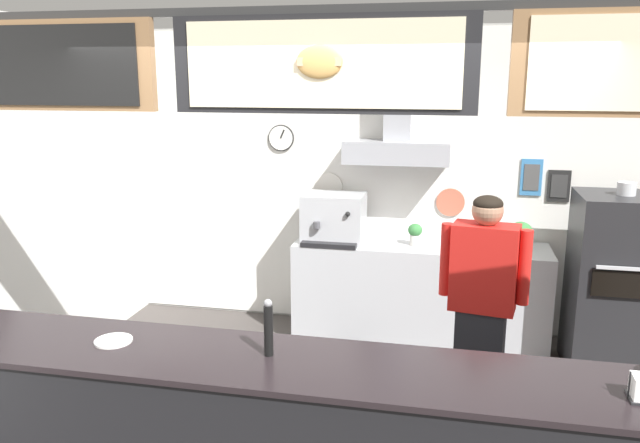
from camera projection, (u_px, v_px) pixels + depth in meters
back_wall_assembly at (386, 174)px, 5.75m from camera, size 5.13×3.11×2.80m
back_prep_counter at (419, 294)px, 5.71m from camera, size 2.23×0.61×0.90m
pizza_oven at (616, 285)px, 5.04m from camera, size 0.69×0.70×1.57m
shop_worker at (482, 308)px, 4.14m from camera, size 0.57×0.29×1.63m
espresso_machine at (334, 218)px, 5.70m from camera, size 0.54×0.49×0.43m
potted_oregano at (415, 233)px, 5.56m from camera, size 0.13×0.13×0.20m
potted_thyme at (482, 235)px, 5.50m from camera, size 0.15×0.15×0.20m
potted_basil at (521, 234)px, 5.38m from camera, size 0.20×0.20×0.25m
pepper_grinder at (268, 328)px, 3.07m from camera, size 0.05×0.05×0.29m
condiment_plate at (113, 341)px, 3.26m from camera, size 0.19×0.19×0.01m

